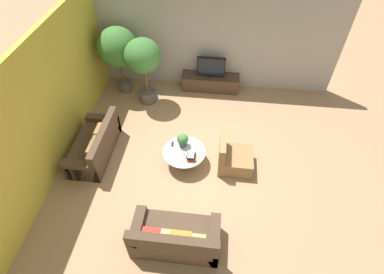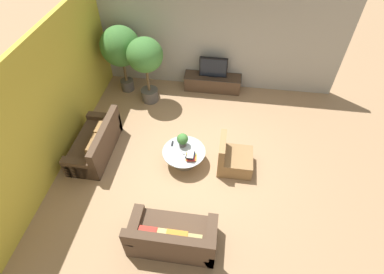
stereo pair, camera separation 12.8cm
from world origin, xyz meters
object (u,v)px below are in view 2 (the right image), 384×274
object	(u,v)px
armchair_wicker	(233,159)
couch_by_wall	(96,144)
coffee_table	(184,155)
potted_plant_tabletop	(183,140)
couch_near_entry	(172,237)
potted_palm_corner	(145,59)
media_console	(212,82)
potted_palm_tall	(121,48)
television	(213,67)

from	to	relation	value
armchair_wicker	couch_by_wall	bearing A→B (deg)	89.89
coffee_table	armchair_wicker	size ratio (longest dim) A/B	1.18
armchair_wicker	potted_plant_tabletop	world-z (taller)	armchair_wicker
couch_near_entry	potted_palm_corner	xyz separation A→B (m)	(-1.50, 4.34, 1.09)
media_console	potted_palm_tall	xyz separation A→B (m)	(-2.61, -0.36, 1.17)
armchair_wicker	potted_palm_tall	size ratio (longest dim) A/B	0.42
couch_near_entry	potted_palm_corner	distance (m)	4.72
potted_plant_tabletop	armchair_wicker	bearing A→B (deg)	-7.25
couch_by_wall	potted_palm_tall	size ratio (longest dim) A/B	0.86
television	coffee_table	world-z (taller)	television
couch_by_wall	coffee_table	bearing A→B (deg)	88.92
potted_palm_tall	media_console	bearing A→B (deg)	7.91
television	potted_palm_corner	distance (m)	2.04
television	potted_palm_tall	world-z (taller)	potted_palm_tall
armchair_wicker	potted_plant_tabletop	xyz separation A→B (m)	(-1.22, 0.16, 0.32)
television	potted_palm_corner	size ratio (longest dim) A/B	0.42
potted_palm_tall	potted_palm_corner	size ratio (longest dim) A/B	1.03
television	couch_by_wall	size ratio (longest dim) A/B	0.47
coffee_table	television	bearing A→B (deg)	82.48
potted_plant_tabletop	coffee_table	bearing A→B (deg)	-72.76
potted_palm_tall	couch_near_entry	bearing A→B (deg)	-64.05
couch_by_wall	couch_near_entry	xyz separation A→B (m)	(2.32, -2.12, 0.00)
couch_near_entry	media_console	bearing A→B (deg)	-93.27
potted_palm_tall	potted_plant_tabletop	size ratio (longest dim) A/B	5.87
coffee_table	potted_palm_corner	size ratio (longest dim) A/B	0.51
armchair_wicker	potted_palm_tall	world-z (taller)	potted_palm_tall
media_console	potted_palm_corner	xyz separation A→B (m)	(-1.79, -0.78, 1.13)
potted_palm_corner	couch_by_wall	bearing A→B (deg)	-110.21
television	couch_by_wall	distance (m)	4.00
couch_near_entry	television	bearing A→B (deg)	-93.27
couch_near_entry	armchair_wicker	distance (m)	2.36
television	coffee_table	xyz separation A→B (m)	(-0.40, -3.04, -0.51)
media_console	coffee_table	bearing A→B (deg)	-97.52
television	potted_plant_tabletop	xyz separation A→B (m)	(-0.46, -2.85, -0.20)
media_console	television	xyz separation A→B (m)	(0.00, -0.00, 0.54)
armchair_wicker	potted_plant_tabletop	bearing A→B (deg)	82.75
potted_palm_corner	potted_plant_tabletop	bearing A→B (deg)	-57.18
couch_near_entry	potted_palm_corner	bearing A→B (deg)	-70.92
television	potted_plant_tabletop	bearing A→B (deg)	-99.18
coffee_table	couch_by_wall	world-z (taller)	couch_by_wall
coffee_table	couch_by_wall	bearing A→B (deg)	178.92
couch_near_entry	armchair_wicker	xyz separation A→B (m)	(1.06, 2.12, -0.02)
potted_palm_corner	potted_plant_tabletop	xyz separation A→B (m)	(1.33, -2.07, -0.79)
media_console	television	world-z (taller)	television
armchair_wicker	potted_palm_corner	xyz separation A→B (m)	(-2.56, 2.22, 1.11)
television	armchair_wicker	distance (m)	3.14
potted_palm_tall	couch_by_wall	bearing A→B (deg)	-90.06
television	potted_palm_corner	world-z (taller)	potted_palm_corner
television	armchair_wicker	bearing A→B (deg)	-75.74
potted_palm_tall	potted_palm_corner	world-z (taller)	potted_palm_tall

